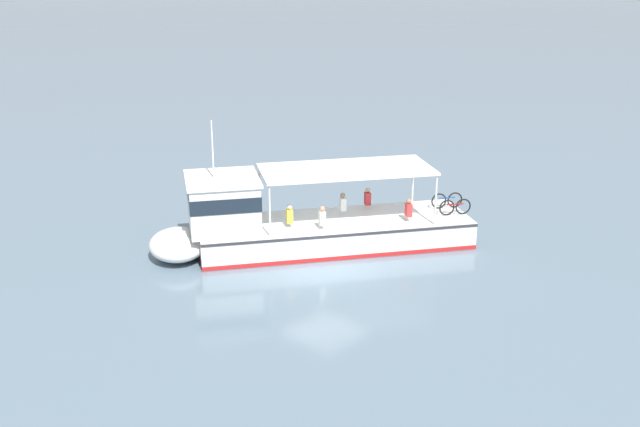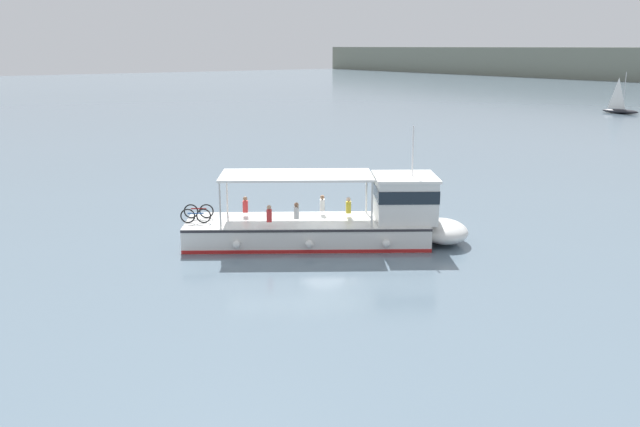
# 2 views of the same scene
# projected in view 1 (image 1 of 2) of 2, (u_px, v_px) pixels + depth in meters

# --- Properties ---
(ground_plane) EXTENTS (400.00, 400.00, 0.00)m
(ground_plane) POSITION_uv_depth(u_px,v_px,m) (326.00, 272.00, 27.48)
(ground_plane) COLOR slate
(ferry_main) EXTENTS (9.57, 12.31, 5.32)m
(ferry_main) POSITION_uv_depth(u_px,v_px,m) (295.00, 224.00, 29.39)
(ferry_main) COLOR white
(ferry_main) RESTS_ON ground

